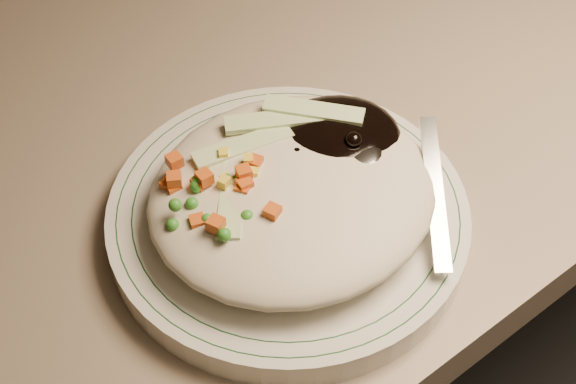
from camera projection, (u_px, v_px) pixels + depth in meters
desk at (223, 190)px, 0.84m from camera, size 1.40×0.70×0.74m
plate at (288, 217)px, 0.54m from camera, size 0.24×0.24×0.02m
plate_rim at (288, 208)px, 0.54m from camera, size 0.23×0.23×0.00m
meal at (294, 184)px, 0.52m from camera, size 0.21×0.19×0.05m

